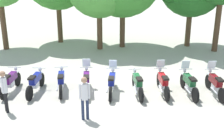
{
  "coord_description": "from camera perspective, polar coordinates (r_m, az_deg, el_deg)",
  "views": [
    {
      "loc": [
        0.17,
        -12.05,
        5.4
      ],
      "look_at": [
        0.0,
        0.5,
        0.9
      ],
      "focal_mm": 47.47,
      "sensor_mm": 36.0,
      "label": 1
    }
  ],
  "objects": [
    {
      "name": "motorcycle_5",
      "position": [
        12.93,
        4.92,
        -2.6
      ],
      "size": [
        0.62,
        2.19,
        0.99
      ],
      "rotation": [
        0.0,
        0.0,
        1.7
      ],
      "color": "black",
      "rests_on": "ground_plane"
    },
    {
      "name": "motorcycle_6",
      "position": [
        13.18,
        9.76,
        -2.32
      ],
      "size": [
        0.62,
        2.19,
        1.37
      ],
      "rotation": [
        0.0,
        0.0,
        1.65
      ],
      "color": "black",
      "rests_on": "ground_plane"
    },
    {
      "name": "motorcycle_3",
      "position": [
        13.17,
        -4.94,
        -2.12
      ],
      "size": [
        0.62,
        2.19,
        1.37
      ],
      "rotation": [
        0.0,
        0.0,
        1.65
      ],
      "color": "black",
      "rests_on": "ground_plane"
    },
    {
      "name": "motorcycle_1",
      "position": [
        13.46,
        -14.53,
        -2.28
      ],
      "size": [
        0.62,
        2.19,
        0.99
      ],
      "rotation": [
        0.0,
        0.0,
        1.48
      ],
      "color": "black",
      "rests_on": "ground_plane"
    },
    {
      "name": "person_0",
      "position": [
        11.89,
        -20.04,
        -3.35
      ],
      "size": [
        0.3,
        0.38,
        1.68
      ],
      "rotation": [
        0.0,
        0.0,
        3.7
      ],
      "color": "black",
      "rests_on": "ground_plane"
    },
    {
      "name": "ground_plane",
      "position": [
        13.2,
        -0.03,
        -4.41
      ],
      "size": [
        80.0,
        80.0,
        0.0
      ],
      "primitive_type": "plane",
      "color": "#BCB7A8"
    },
    {
      "name": "motorcycle_0",
      "position": [
        13.85,
        -18.95,
        -2.09
      ],
      "size": [
        0.62,
        2.19,
        0.99
      ],
      "rotation": [
        0.0,
        0.0,
        1.51
      ],
      "color": "black",
      "rests_on": "ground_plane"
    },
    {
      "name": "motorcycle_8",
      "position": [
        13.59,
        19.24,
        -2.49
      ],
      "size": [
        0.62,
        2.19,
        1.37
      ],
      "rotation": [
        0.0,
        0.0,
        1.64
      ],
      "color": "black",
      "rests_on": "ground_plane"
    },
    {
      "name": "person_1",
      "position": [
        10.68,
        -5.29,
        -4.84
      ],
      "size": [
        0.41,
        0.25,
        1.67
      ],
      "rotation": [
        0.0,
        0.0,
        4.85
      ],
      "color": "#232D4C",
      "rests_on": "ground_plane"
    },
    {
      "name": "motorcycle_2",
      "position": [
        13.34,
        -9.74,
        -2.11
      ],
      "size": [
        0.62,
        2.18,
        0.99
      ],
      "rotation": [
        0.0,
        0.0,
        1.7
      ],
      "color": "black",
      "rests_on": "ground_plane"
    },
    {
      "name": "motorcycle_4",
      "position": [
        12.96,
        -0.03,
        -2.4
      ],
      "size": [
        0.62,
        2.19,
        1.37
      ],
      "rotation": [
        0.0,
        0.0,
        1.51
      ],
      "color": "black",
      "rests_on": "ground_plane"
    },
    {
      "name": "motorcycle_7",
      "position": [
        13.3,
        14.6,
        -2.48
      ],
      "size": [
        0.62,
        2.19,
        1.37
      ],
      "rotation": [
        0.0,
        0.0,
        1.68
      ],
      "color": "black",
      "rests_on": "ground_plane"
    }
  ]
}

